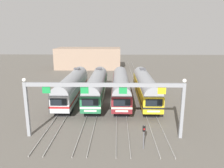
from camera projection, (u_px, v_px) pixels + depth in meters
ground_plane at (109, 101)px, 38.34m from camera, size 160.00×160.00×0.00m
track_bed at (111, 80)px, 54.84m from camera, size 14.37×70.00×0.15m
commuter_train_stainless at (72, 86)px, 37.86m from camera, size 2.88×18.06×5.05m
commuter_train_green at (96, 86)px, 37.76m from camera, size 2.88×18.06×5.05m
commuter_train_maroon at (121, 86)px, 37.65m from camera, size 2.88×18.06×4.77m
commuter_train_yellow at (145, 86)px, 37.55m from camera, size 2.88×18.06×5.05m
catenary_gantry at (104, 94)px, 24.02m from camera, size 18.11×0.44×6.97m
yard_signal_mast at (144, 133)px, 22.19m from camera, size 0.28×0.35×2.61m
maintenance_building at (89, 58)px, 72.28m from camera, size 21.10×10.00×6.77m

